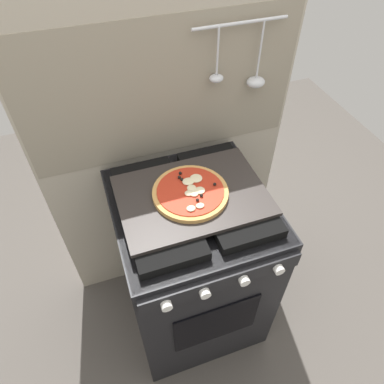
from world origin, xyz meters
The scene contains 5 objects.
ground_plane centered at (0.00, 0.00, 0.00)m, with size 4.00×4.00×0.00m, color #4C4742.
kitchen_backsplash centered at (0.00, 0.33, 0.79)m, with size 1.10×0.09×1.55m.
stove centered at (0.00, 0.00, 0.45)m, with size 0.60×0.64×0.90m.
baking_tray centered at (0.00, 0.00, 0.91)m, with size 0.54×0.38×0.02m, color #2D2826.
pizza_left centered at (-0.01, 0.00, 0.93)m, with size 0.28×0.28×0.03m.
Camera 1 is at (-0.29, -0.83, 1.85)m, focal length 32.82 mm.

